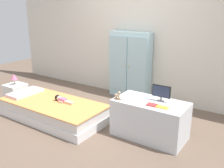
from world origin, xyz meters
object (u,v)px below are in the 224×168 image
(bed, at_px, (53,110))
(nightstand, at_px, (16,93))
(tv_monitor, at_px, (161,92))
(doll, at_px, (61,99))
(rocking_horse_toy, at_px, (118,95))
(book_red, at_px, (152,105))
(book_yellow, at_px, (162,107))
(tv_stand, at_px, (150,119))
(wardrobe, at_px, (130,65))
(table_lamp, at_px, (14,77))

(bed, xyz_separation_m, nightstand, (-1.17, 0.13, 0.03))
(bed, height_order, tv_monitor, tv_monitor)
(doll, distance_m, rocking_horse_toy, 1.11)
(nightstand, relative_size, rocking_horse_toy, 2.90)
(book_red, bearing_deg, book_yellow, 0.00)
(bed, distance_m, nightstand, 1.18)
(bed, distance_m, tv_stand, 1.63)
(doll, distance_m, tv_stand, 1.52)
(doll, height_order, tv_monitor, tv_monitor)
(bed, distance_m, tv_monitor, 1.82)
(tv_monitor, bearing_deg, nightstand, -173.93)
(wardrobe, height_order, rocking_horse_toy, wardrobe)
(bed, relative_size, tv_monitor, 6.79)
(tv_monitor, height_order, rocking_horse_toy, tv_monitor)
(nightstand, height_order, book_red, book_red)
(wardrobe, xyz_separation_m, tv_stand, (1.07, -1.27, -0.40))
(doll, xyz_separation_m, tv_monitor, (1.60, 0.34, 0.34))
(bed, height_order, book_red, book_red)
(rocking_horse_toy, relative_size, book_yellow, 0.80)
(book_red, xyz_separation_m, book_yellow, (0.15, 0.00, -0.00))
(doll, height_order, rocking_horse_toy, rocking_horse_toy)
(bed, distance_m, table_lamp, 1.23)
(doll, xyz_separation_m, tv_stand, (1.49, 0.24, -0.06))
(tv_monitor, relative_size, book_yellow, 1.71)
(doll, bearing_deg, nightstand, 178.57)
(nightstand, bearing_deg, tv_monitor, 6.07)
(rocking_horse_toy, distance_m, book_yellow, 0.64)
(tv_stand, height_order, book_yellow, book_yellow)
(bed, distance_m, wardrobe, 1.77)
(table_lamp, bearing_deg, rocking_horse_toy, 0.66)
(nightstand, distance_m, rocking_horse_toy, 2.38)
(bed, distance_m, rocking_horse_toy, 1.26)
(table_lamp, bearing_deg, tv_monitor, 6.07)
(tv_stand, distance_m, rocking_horse_toy, 0.56)
(tv_monitor, bearing_deg, doll, -168.17)
(rocking_horse_toy, bearing_deg, table_lamp, -179.34)
(bed, height_order, table_lamp, table_lamp)
(rocking_horse_toy, bearing_deg, tv_stand, 24.11)
(bed, distance_m, book_red, 1.72)
(bed, xyz_separation_m, tv_monitor, (1.69, 0.43, 0.52))
(nightstand, distance_m, tv_stand, 2.76)
(nightstand, distance_m, tv_monitor, 2.92)
(tv_stand, height_order, rocking_horse_toy, rocking_horse_toy)
(table_lamp, bearing_deg, nightstand, 0.00)
(tv_monitor, xyz_separation_m, book_yellow, (0.12, -0.21, -0.12))
(nightstand, xyz_separation_m, tv_monitor, (2.86, 0.30, 0.49))
(wardrobe, distance_m, rocking_horse_toy, 1.60)
(table_lamp, height_order, book_red, table_lamp)
(book_yellow, bearing_deg, bed, -173.09)
(nightstand, relative_size, tv_stand, 0.35)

